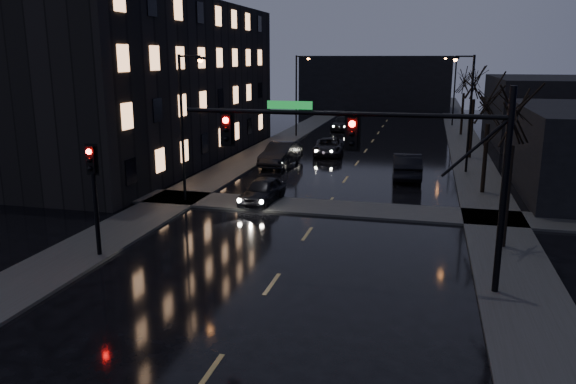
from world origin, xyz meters
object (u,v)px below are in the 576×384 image
Objects in this scene: oncoming_car_b at (281,154)px; oncoming_car_d at (342,123)px; oncoming_car_c at (329,147)px; lead_car at (407,166)px; oncoming_car_a at (262,191)px.

oncoming_car_b is 21.81m from oncoming_car_d.
oncoming_car_c is 10.10m from lead_car.
oncoming_car_c is (2.64, 5.38, -0.16)m from oncoming_car_b.
lead_car reaches higher than oncoming_car_d.
oncoming_car_b is 6.00m from oncoming_car_c.
lead_car is at bearing -71.46° from oncoming_car_d.
oncoming_car_a is at bearing 44.70° from lead_car.
lead_car is at bearing -55.67° from oncoming_car_c.
oncoming_car_a is 11.32m from lead_car.
oncoming_car_a is 16.21m from oncoming_car_c.
oncoming_car_a is 0.80× the size of lead_car.
oncoming_car_b is 1.04× the size of oncoming_car_c.
oncoming_car_b is 9.51m from lead_car.
oncoming_car_d is at bearing 91.49° from oncoming_car_b.
oncoming_car_a is 0.79× the size of oncoming_car_b.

